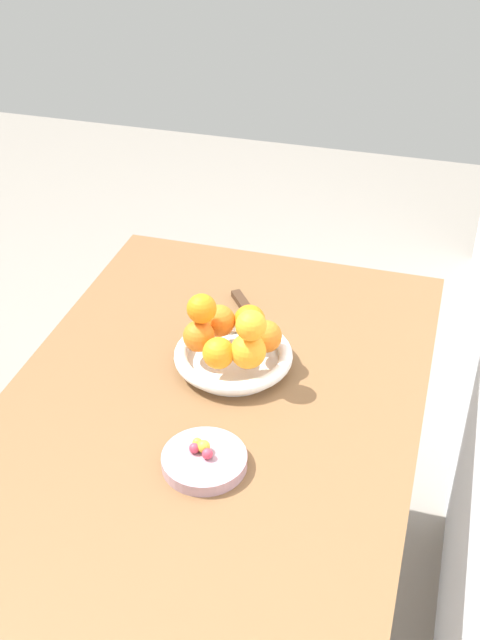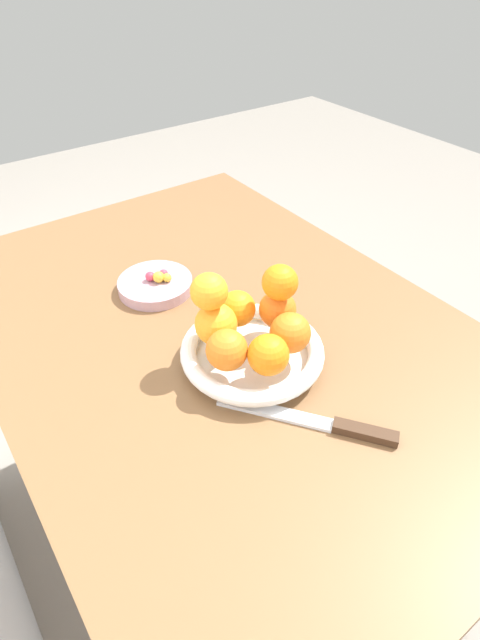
% 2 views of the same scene
% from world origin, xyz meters
% --- Properties ---
extents(ground_plane, '(6.00, 6.00, 0.00)m').
position_xyz_m(ground_plane, '(0.00, 0.00, 0.00)').
color(ground_plane, gray).
extents(dining_table, '(1.10, 0.76, 0.74)m').
position_xyz_m(dining_table, '(0.00, 0.00, 0.65)').
color(dining_table, brown).
rests_on(dining_table, ground_plane).
extents(fruit_bowl, '(0.23, 0.23, 0.04)m').
position_xyz_m(fruit_bowl, '(-0.11, 0.01, 0.76)').
color(fruit_bowl, white).
rests_on(fruit_bowl, dining_table).
extents(candy_dish, '(0.14, 0.14, 0.02)m').
position_xyz_m(candy_dish, '(0.16, 0.04, 0.75)').
color(candy_dish, '#B28C99').
rests_on(candy_dish, dining_table).
extents(orange_0, '(0.06, 0.06, 0.06)m').
position_xyz_m(orange_0, '(-0.15, -0.03, 0.81)').
color(orange_0, orange).
rests_on(orange_0, fruit_bowl).
extents(orange_1, '(0.06, 0.06, 0.06)m').
position_xyz_m(orange_1, '(-0.09, -0.05, 0.81)').
color(orange_1, orange).
rests_on(orange_1, fruit_bowl).
extents(orange_2, '(0.06, 0.06, 0.06)m').
position_xyz_m(orange_2, '(-0.05, -0.00, 0.81)').
color(orange_2, orange).
rests_on(orange_2, fruit_bowl).
extents(orange_3, '(0.07, 0.07, 0.07)m').
position_xyz_m(orange_3, '(-0.07, 0.05, 0.81)').
color(orange_3, orange).
rests_on(orange_3, fruit_bowl).
extents(orange_4, '(0.06, 0.06, 0.06)m').
position_xyz_m(orange_4, '(-0.13, 0.07, 0.81)').
color(orange_4, orange).
rests_on(orange_4, fruit_bowl).
extents(orange_5, '(0.06, 0.06, 0.06)m').
position_xyz_m(orange_5, '(-0.17, 0.03, 0.81)').
color(orange_5, orange).
rests_on(orange_5, fruit_bowl).
extents(orange_6, '(0.06, 0.06, 0.06)m').
position_xyz_m(orange_6, '(-0.06, 0.06, 0.88)').
color(orange_6, orange).
rests_on(orange_6, orange_3).
extents(orange_7, '(0.06, 0.06, 0.06)m').
position_xyz_m(orange_7, '(-0.10, -0.05, 0.87)').
color(orange_7, orange).
rests_on(orange_7, orange_1).
extents(candy_ball_0, '(0.02, 0.02, 0.02)m').
position_xyz_m(candy_ball_0, '(0.16, 0.05, 0.77)').
color(candy_ball_0, '#C6384C').
rests_on(candy_ball_0, candy_dish).
extents(candy_ball_1, '(0.02, 0.02, 0.02)m').
position_xyz_m(candy_ball_1, '(0.14, 0.02, 0.77)').
color(candy_ball_1, gold).
rests_on(candy_ball_1, candy_dish).
extents(candy_ball_2, '(0.02, 0.02, 0.02)m').
position_xyz_m(candy_ball_2, '(0.15, 0.04, 0.77)').
color(candy_ball_2, gold).
rests_on(candy_ball_2, candy_dish).
extents(candy_ball_3, '(0.02, 0.02, 0.02)m').
position_xyz_m(candy_ball_3, '(0.16, 0.02, 0.77)').
color(candy_ball_3, '#C6384C').
rests_on(candy_ball_3, candy_dish).
extents(knife, '(0.22, 0.17, 0.01)m').
position_xyz_m(knife, '(-0.27, 0.01, 0.75)').
color(knife, '#3F2819').
rests_on(knife, dining_table).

